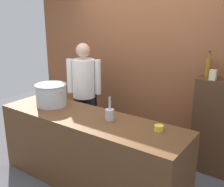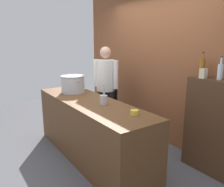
{
  "view_description": "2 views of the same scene",
  "coord_description": "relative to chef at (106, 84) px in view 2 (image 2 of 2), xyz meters",
  "views": [
    {
      "loc": [
        1.97,
        -2.29,
        2.1
      ],
      "look_at": [
        0.03,
        0.43,
        1.09
      ],
      "focal_mm": 43.6,
      "sensor_mm": 36.0,
      "label": 1
    },
    {
      "loc": [
        2.85,
        -1.57,
        1.79
      ],
      "look_at": [
        0.16,
        0.28,
        1.01
      ],
      "focal_mm": 36.45,
      "sensor_mm": 36.0,
      "label": 2
    }
  ],
  "objects": [
    {
      "name": "ground_plane",
      "position": [
        0.7,
        -0.73,
        -0.96
      ],
      "size": [
        8.0,
        8.0,
        0.0
      ],
      "primitive_type": "plane",
      "color": "#4C4C51"
    },
    {
      "name": "brick_back_panel",
      "position": [
        0.7,
        0.67,
        0.54
      ],
      "size": [
        4.4,
        0.1,
        3.0
      ],
      "primitive_type": "cube",
      "color": "brown",
      "rests_on": "ground_plane"
    },
    {
      "name": "prep_counter",
      "position": [
        0.7,
        -0.73,
        -0.51
      ],
      "size": [
        2.43,
        0.7,
        0.9
      ],
      "primitive_type": "cube",
      "color": "brown",
      "rests_on": "ground_plane"
    },
    {
      "name": "bar_cabinet",
      "position": [
        1.97,
        0.46,
        -0.32
      ],
      "size": [
        0.76,
        0.32,
        1.29
      ],
      "primitive_type": "cube",
      "color": "#472D1C",
      "rests_on": "ground_plane"
    },
    {
      "name": "chef",
      "position": [
        0.0,
        0.0,
        0.0
      ],
      "size": [
        0.49,
        0.41,
        1.66
      ],
      "rotation": [
        0.0,
        0.0,
        3.57
      ],
      "color": "black",
      "rests_on": "ground_plane"
    },
    {
      "name": "stockpot_large",
      "position": [
        0.02,
        -0.69,
        0.08
      ],
      "size": [
        0.47,
        0.41,
        0.29
      ],
      "color": "#B7BABF",
      "rests_on": "prep_counter"
    },
    {
      "name": "utensil_crock",
      "position": [
        0.96,
        -0.66,
        0.01
      ],
      "size": [
        0.1,
        0.1,
        0.28
      ],
      "color": "#B7BABF",
      "rests_on": "prep_counter"
    },
    {
      "name": "butter_jar",
      "position": [
        1.55,
        -0.6,
        -0.04
      ],
      "size": [
        0.1,
        0.1,
        0.06
      ],
      "primitive_type": "cylinder",
      "color": "yellow",
      "rests_on": "prep_counter"
    },
    {
      "name": "wine_bottle_clear",
      "position": [
        1.97,
        0.46,
        0.43
      ],
      "size": [
        0.07,
        0.07,
        0.29
      ],
      "color": "silver",
      "rests_on": "bar_cabinet"
    },
    {
      "name": "wine_bottle_amber",
      "position": [
        1.69,
        0.47,
        0.45
      ],
      "size": [
        0.07,
        0.07,
        0.33
      ],
      "color": "#8C5919",
      "rests_on": "bar_cabinet"
    },
    {
      "name": "spice_tin_cream",
      "position": [
        1.79,
        0.37,
        0.39
      ],
      "size": [
        0.08,
        0.08,
        0.13
      ],
      "primitive_type": "cube",
      "color": "beige",
      "rests_on": "bar_cabinet"
    }
  ]
}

